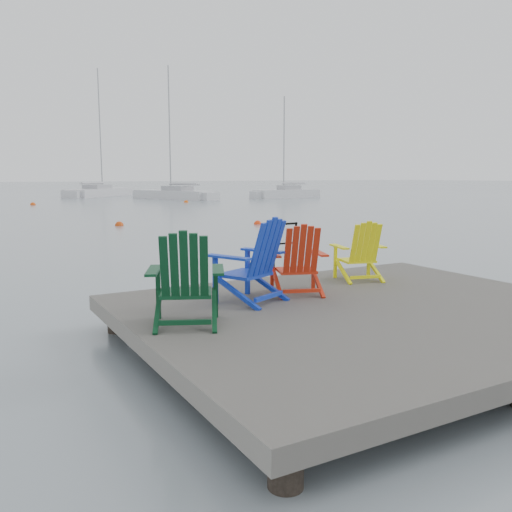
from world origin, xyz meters
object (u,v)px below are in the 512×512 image
chair_blue (253,260)px  buoy_a (258,224)px  sailboat_near (175,195)px  buoy_d (33,205)px  sailboat_mid (100,193)px  chair_red (298,260)px  chair_yellow (360,251)px  sailboat_far (287,194)px  chair_green (185,279)px  buoy_b (119,226)px  handrail (285,244)px  buoy_c (186,202)px

chair_blue → buoy_a: 17.35m
sailboat_near → buoy_d: sailboat_near is taller
sailboat_mid → chair_red: bearing=-56.1°
chair_yellow → sailboat_far: size_ratio=0.10×
chair_red → buoy_d: chair_red is taller
chair_yellow → sailboat_far: sailboat_far is taller
buoy_a → chair_green: bearing=-122.1°
sailboat_near → buoy_b: sailboat_near is taller
handrail → sailboat_mid: (9.25, 51.41, -0.69)m
chair_red → buoy_d: size_ratio=2.43×
sailboat_mid → sailboat_far: 20.26m
sailboat_far → chair_red: bearing=138.6°
handrail → sailboat_mid: sailboat_mid is taller
chair_green → chair_red: bearing=44.9°
sailboat_near → buoy_a: size_ratio=35.26×
sailboat_far → buoy_b: size_ratio=26.58×
chair_blue → chair_red: 0.79m
sailboat_mid → buoy_c: (2.76, -17.53, -0.35)m
buoy_c → chair_yellow: bearing=-107.8°
chair_yellow → sailboat_near: 43.37m
chair_red → chair_green: bearing=-139.7°
chair_blue → chair_yellow: bearing=-12.2°
chair_green → buoy_a: (9.84, 15.67, -1.04)m
buoy_b → buoy_d: (-1.02, 19.84, 0.00)m
handrail → sailboat_far: 45.01m
handrail → buoy_b: bearing=84.4°
chair_green → buoy_d: chair_green is taller
handrail → sailboat_mid: size_ratio=0.07×
sailboat_near → buoy_a: (-6.35, -26.91, -0.35)m
buoy_d → buoy_a: bearing=-73.3°
buoy_a → buoy_b: (-5.64, 2.40, 0.00)m
chair_yellow → buoy_c: bearing=87.8°
buoy_b → handrail: bearing=-95.6°
buoy_c → chair_blue: bearing=-110.8°
sailboat_far → chair_yellow: bearing=139.9°
handrail → chair_green: (-2.64, -2.08, 0.00)m
chair_yellow → buoy_b: size_ratio=2.53×
sailboat_mid → sailboat_far: bearing=2.5°
buoy_d → chair_green: bearing=-94.8°
chair_red → buoy_d: bearing=108.3°
sailboat_near → buoy_b: bearing=-136.7°
chair_red → sailboat_far: sailboat_far is taller
buoy_d → sailboat_mid: bearing=60.8°
chair_yellow → sailboat_near: bearing=88.6°
chair_red → buoy_c: bearing=90.4°
chair_red → buoy_b: (2.19, 17.32, -1.00)m
chair_yellow → sailboat_near: (12.72, 41.46, -0.63)m
chair_green → sailboat_near: 45.56m
chair_red → sailboat_far: (24.95, 39.21, -0.65)m
sailboat_mid → buoy_b: sailboat_mid is taller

